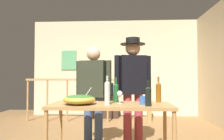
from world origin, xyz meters
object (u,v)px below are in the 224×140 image
at_px(wine_bottle_green, 116,92).
at_px(mug_blue, 143,100).
at_px(wine_bottle_amber, 159,92).
at_px(serving_table, 111,110).
at_px(person_standing_left, 93,88).
at_px(salad_bowl, 79,99).
at_px(flat_screen_tv, 102,90).
at_px(wine_bottle_dark, 148,95).
at_px(stair_railing, 106,94).
at_px(wine_bottle_clear, 107,92).
at_px(mug_teal, 71,99).
at_px(tv_console, 102,109).
at_px(wine_glass, 120,94).
at_px(person_standing_right, 133,82).
at_px(framed_picture, 69,60).

distance_m(wine_bottle_green, mug_blue, 0.43).
bearing_deg(wine_bottle_amber, serving_table, -160.03).
bearing_deg(person_standing_left, wine_bottle_amber, 174.14).
height_order(salad_bowl, person_standing_left, person_standing_left).
bearing_deg(flat_screen_tv, wine_bottle_dark, -74.77).
distance_m(stair_railing, wine_bottle_clear, 2.64).
relative_size(wine_bottle_dark, mug_teal, 2.49).
relative_size(serving_table, mug_teal, 12.62).
relative_size(wine_bottle_amber, wine_bottle_green, 1.03).
bearing_deg(mug_teal, salad_bowl, -53.94).
relative_size(wine_bottle_green, wine_bottle_dark, 1.10).
bearing_deg(tv_console, flat_screen_tv, -90.00).
bearing_deg(flat_screen_tv, wine_glass, -79.73).
distance_m(wine_bottle_amber, person_standing_right, 0.51).
height_order(wine_bottle_dark, mug_teal, wine_bottle_dark).
bearing_deg(wine_bottle_dark, flat_screen_tv, 105.23).
xyz_separation_m(tv_console, mug_teal, (-0.12, -3.05, 0.57)).
relative_size(framed_picture, serving_table, 0.36).
height_order(serving_table, wine_bottle_clear, wine_bottle_clear).
relative_size(mug_blue, mug_teal, 0.97).
bearing_deg(mug_teal, framed_picture, 105.27).
relative_size(tv_console, serving_table, 0.57).
distance_m(salad_bowl, wine_bottle_clear, 0.37).
bearing_deg(framed_picture, mug_blue, -61.79).
xyz_separation_m(wine_bottle_green, mug_blue, (0.36, -0.23, -0.09)).
distance_m(serving_table, wine_bottle_green, 0.30).
height_order(flat_screen_tv, wine_bottle_clear, wine_bottle_clear).
distance_m(stair_railing, wine_bottle_dark, 2.83).
bearing_deg(mug_blue, flat_screen_tv, 105.08).
xyz_separation_m(serving_table, wine_bottle_green, (0.06, 0.19, 0.22)).
xyz_separation_m(salad_bowl, person_standing_right, (0.71, 0.67, 0.21)).
height_order(wine_bottle_green, mug_blue, wine_bottle_green).
distance_m(wine_bottle_clear, mug_teal, 0.59).
xyz_separation_m(stair_railing, flat_screen_tv, (-0.18, 0.64, 0.07)).
bearing_deg(mug_teal, wine_bottle_dark, -18.35).
bearing_deg(wine_bottle_green, flat_screen_tv, 99.69).
relative_size(serving_table, wine_bottle_green, 4.59).
xyz_separation_m(mug_teal, person_standing_left, (0.25, 0.43, 0.14)).
height_order(wine_bottle_clear, mug_blue, wine_bottle_clear).
distance_m(serving_table, wine_glass, 0.24).
height_order(person_standing_left, person_standing_right, person_standing_right).
distance_m(mug_blue, mug_teal, 1.00).
relative_size(wine_bottle_clear, person_standing_right, 0.21).
xyz_separation_m(mug_teal, person_standing_right, (0.88, 0.43, 0.24)).
distance_m(framed_picture, wine_bottle_clear, 3.92).
bearing_deg(person_standing_right, wine_bottle_amber, 120.06).
xyz_separation_m(stair_railing, tv_console, (-0.18, 0.67, -0.46)).
height_order(serving_table, person_standing_right, person_standing_right).
relative_size(framed_picture, wine_bottle_amber, 1.62).
height_order(serving_table, mug_teal, mug_teal).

